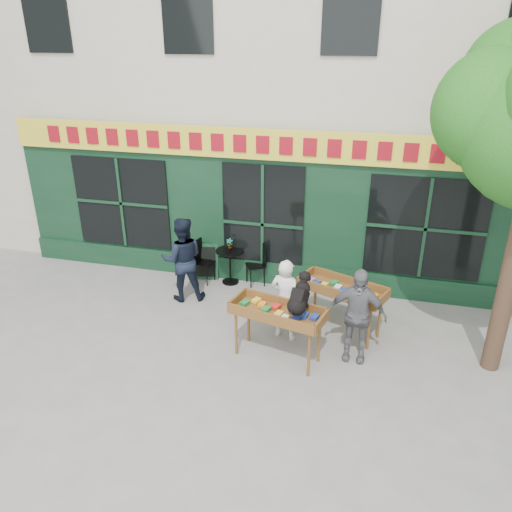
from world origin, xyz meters
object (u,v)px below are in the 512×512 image
object	(u,v)px
dog	(300,293)
book_cart_right	(342,291)
man_right	(356,315)
book_cart_center	(278,315)
bistro_table	(230,260)
woman	(285,300)
man_left	(183,259)

from	to	relation	value
dog	book_cart_right	distance (m)	1.35
man_right	book_cart_center	bearing A→B (deg)	-163.44
book_cart_center	man_right	bearing A→B (deg)	27.79
bistro_table	woman	bearing A→B (deg)	-49.04
woman	man_left	bearing A→B (deg)	-8.48
woman	book_cart_right	size ratio (longest dim) A/B	0.93
dog	book_cart_right	world-z (taller)	dog
woman	man_right	distance (m)	1.28
bistro_table	man_right	bearing A→B (deg)	-37.27
book_cart_center	woman	world-z (taller)	woman
dog	woman	xyz separation A→B (m)	(-0.35, 0.70, -0.54)
dog	man_right	distance (m)	1.07
man_left	bistro_table	bearing A→B (deg)	-149.83
man_left	man_right	bearing A→B (deg)	138.72
book_cart_center	man_left	size ratio (longest dim) A/B	0.92
dog	bistro_table	size ratio (longest dim) A/B	0.79
book_cart_center	man_left	xyz separation A→B (m)	(-2.26, 1.55, 0.05)
book_cart_center	bistro_table	size ratio (longest dim) A/B	2.11
book_cart_right	man_left	world-z (taller)	man_left
book_cart_right	bistro_table	distance (m)	2.86
book_cart_center	dog	size ratio (longest dim) A/B	2.67
woman	bistro_table	distance (m)	2.39
book_cart_right	man_right	xyz separation A→B (m)	(0.30, -0.75, -0.01)
man_right	man_left	distance (m)	3.70
book_cart_right	man_left	xyz separation A→B (m)	(-3.19, 0.47, 0.05)
book_cart_center	dog	xyz separation A→B (m)	(0.35, -0.05, 0.47)
dog	book_cart_right	xyz separation A→B (m)	(0.58, 1.12, -0.47)
bistro_table	man_left	xyz separation A→B (m)	(-0.70, -0.90, 0.32)
dog	bistro_table	world-z (taller)	dog
book_cart_center	dog	bearing A→B (deg)	5.02
book_cart_center	woman	xyz separation A→B (m)	(0.00, 0.65, -0.07)
book_cart_center	bistro_table	xyz separation A→B (m)	(-1.56, 2.45, -0.28)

